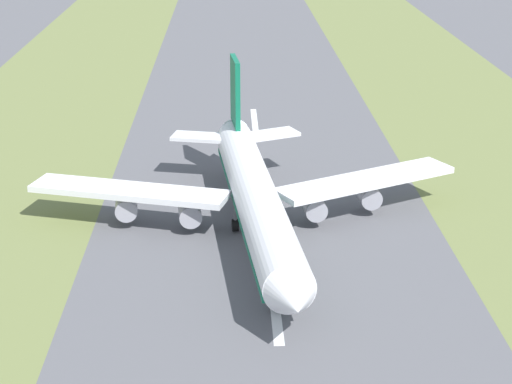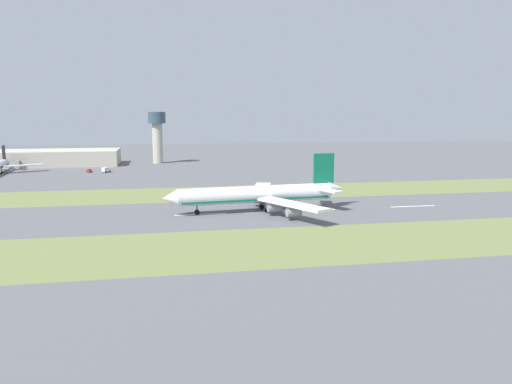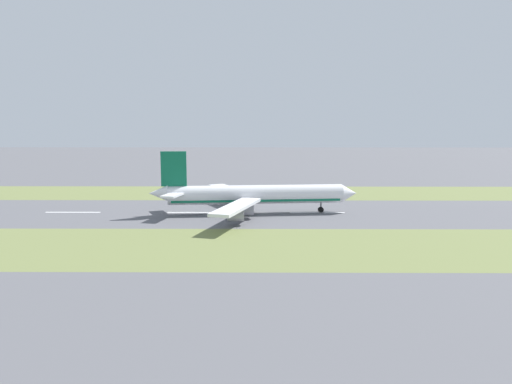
{
  "view_description": "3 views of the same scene",
  "coord_description": "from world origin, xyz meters",
  "px_view_note": "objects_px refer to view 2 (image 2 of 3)",
  "views": [
    {
      "loc": [
        5.16,
        108.24,
        48.66
      ],
      "look_at": [
        1.63,
        -1.71,
        7.0
      ],
      "focal_mm": 60.0,
      "sensor_mm": 36.0,
      "label": 1
    },
    {
      "loc": [
        -170.32,
        31.39,
        34.84
      ],
      "look_at": [
        1.63,
        -1.71,
        7.0
      ],
      "focal_mm": 35.0,
      "sensor_mm": 36.0,
      "label": 2
    },
    {
      "loc": [
        160.08,
        -0.43,
        29.71
      ],
      "look_at": [
        1.63,
        -1.71,
        7.0
      ],
      "focal_mm": 35.0,
      "sensor_mm": 36.0,
      "label": 3
    }
  ],
  "objects_px": {
    "terminal_building": "(35,158)",
    "apron_car": "(89,171)",
    "control_tower": "(157,132)",
    "service_truck": "(106,170)",
    "airplane_main_jet": "(261,194)"
  },
  "relations": [
    {
      "from": "terminal_building",
      "to": "apron_car",
      "type": "bearing_deg",
      "value": -139.03
    },
    {
      "from": "terminal_building",
      "to": "control_tower",
      "type": "xyz_separation_m",
      "value": [
        0.58,
        -80.86,
        16.84
      ]
    },
    {
      "from": "service_truck",
      "to": "terminal_building",
      "type": "bearing_deg",
      "value": 45.7
    },
    {
      "from": "airplane_main_jet",
      "to": "control_tower",
      "type": "height_order",
      "value": "control_tower"
    },
    {
      "from": "airplane_main_jet",
      "to": "apron_car",
      "type": "relative_size",
      "value": 14.33
    },
    {
      "from": "terminal_building",
      "to": "service_truck",
      "type": "bearing_deg",
      "value": -134.3
    },
    {
      "from": "control_tower",
      "to": "apron_car",
      "type": "bearing_deg",
      "value": 139.94
    },
    {
      "from": "terminal_building",
      "to": "apron_car",
      "type": "height_order",
      "value": "terminal_building"
    },
    {
      "from": "control_tower",
      "to": "airplane_main_jet",
      "type": "bearing_deg",
      "value": -168.66
    },
    {
      "from": "service_truck",
      "to": "apron_car",
      "type": "xyz_separation_m",
      "value": [
        2.42,
        9.83,
        -0.66
      ]
    },
    {
      "from": "service_truck",
      "to": "control_tower",
      "type": "bearing_deg",
      "value": -31.11
    },
    {
      "from": "terminal_building",
      "to": "service_truck",
      "type": "height_order",
      "value": "terminal_building"
    },
    {
      "from": "terminal_building",
      "to": "apron_car",
      "type": "relative_size",
      "value": 23.2
    },
    {
      "from": "terminal_building",
      "to": "service_truck",
      "type": "distance_m",
      "value": 70.88
    },
    {
      "from": "terminal_building",
      "to": "control_tower",
      "type": "bearing_deg",
      "value": -89.59
    }
  ]
}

